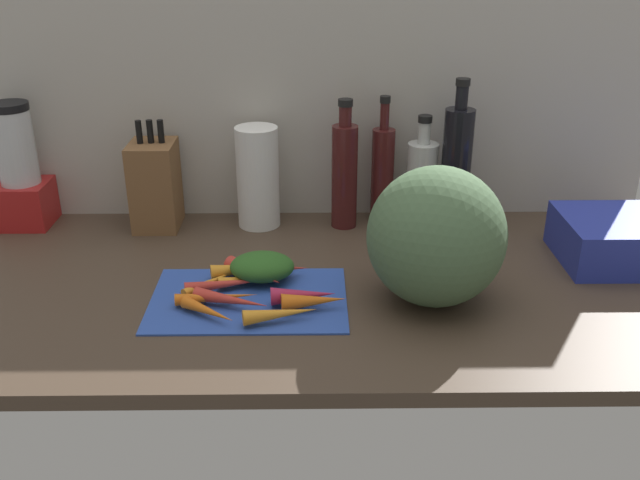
{
  "coord_description": "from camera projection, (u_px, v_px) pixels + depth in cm",
  "views": [
    {
      "loc": [
        1.02,
        -131.82,
        68.47
      ],
      "look_at": [
        2.53,
        -10.23,
        13.55
      ],
      "focal_mm": 39.34,
      "sensor_mm": 36.0,
      "label": 1
    }
  ],
  "objects": [
    {
      "name": "blender_appliance",
      "position": [
        20.0,
        174.0,
        1.7
      ],
      "size": [
        12.36,
        12.36,
        30.6
      ],
      "color": "red",
      "rests_on": "ground_plane"
    },
    {
      "name": "carrot_5",
      "position": [
        245.0,
        279.0,
        1.44
      ],
      "size": [
        11.33,
        5.07,
        2.21
      ],
      "primitive_type": "cone",
      "rotation": [
        0.0,
        1.57,
        0.27
      ],
      "color": "orange",
      "rests_on": "cutting_board"
    },
    {
      "name": "carrot_7",
      "position": [
        254.0,
        273.0,
        1.45
      ],
      "size": [
        13.29,
        11.77,
        3.53
      ],
      "primitive_type": "cone",
      "rotation": [
        0.0,
        1.57,
        -0.69
      ],
      "color": "red",
      "rests_on": "cutting_board"
    },
    {
      "name": "carrot_10",
      "position": [
        211.0,
        282.0,
        1.43
      ],
      "size": [
        10.8,
        11.49,
        2.05
      ],
      "primitive_type": "cone",
      "rotation": [
        0.0,
        1.57,
        0.83
      ],
      "color": "orange",
      "rests_on": "cutting_board"
    },
    {
      "name": "carrot_3",
      "position": [
        280.0,
        314.0,
        1.3
      ],
      "size": [
        14.35,
        6.03,
        2.97
      ],
      "primitive_type": "cone",
      "rotation": [
        0.0,
        1.57,
        0.23
      ],
      "color": "orange",
      "rests_on": "cutting_board"
    },
    {
      "name": "carrot_11",
      "position": [
        228.0,
        284.0,
        1.42
      ],
      "size": [
        17.45,
        6.56,
        2.55
      ],
      "primitive_type": "cone",
      "rotation": [
        0.0,
        1.57,
        0.24
      ],
      "color": "red",
      "rests_on": "cutting_board"
    },
    {
      "name": "wall_back",
      "position": [
        307.0,
        97.0,
        1.71
      ],
      "size": [
        170.0,
        3.0,
        60.0
      ],
      "primitive_type": "cube",
      "color": "#BCB7AD",
      "rests_on": "ground_plane"
    },
    {
      "name": "carrot_0",
      "position": [
        231.0,
        300.0,
        1.35
      ],
      "size": [
        15.34,
        7.66,
        2.93
      ],
      "primitive_type": "cone",
      "rotation": [
        0.0,
        1.57,
        -0.33
      ],
      "color": "red",
      "rests_on": "cutting_board"
    },
    {
      "name": "carrot_4",
      "position": [
        303.0,
        295.0,
        1.36
      ],
      "size": [
        12.91,
        4.62,
        3.57
      ],
      "primitive_type": "cone",
      "rotation": [
        0.0,
        1.57,
        0.08
      ],
      "color": "#B2264C",
      "rests_on": "cutting_board"
    },
    {
      "name": "bottle_3",
      "position": [
        456.0,
        167.0,
        1.68
      ],
      "size": [
        7.1,
        7.1,
        36.49
      ],
      "color": "black",
      "rests_on": "ground_plane"
    },
    {
      "name": "dish_rack",
      "position": [
        612.0,
        240.0,
        1.54
      ],
      "size": [
        22.25,
        22.32,
        10.09
      ],
      "primitive_type": "cube",
      "color": "#2838AD",
      "rests_on": "ground_plane"
    },
    {
      "name": "bottle_2",
      "position": [
        421.0,
        182.0,
        1.71
      ],
      "size": [
        7.45,
        7.45,
        27.44
      ],
      "color": "silver",
      "rests_on": "ground_plane"
    },
    {
      "name": "knife_block",
      "position": [
        155.0,
        185.0,
        1.7
      ],
      "size": [
        10.73,
        12.79,
        26.74
      ],
      "color": "brown",
      "rests_on": "ground_plane"
    },
    {
      "name": "carrot_9",
      "position": [
        208.0,
        311.0,
        1.32
      ],
      "size": [
        11.4,
        9.21,
        2.48
      ],
      "primitive_type": "cone",
      "rotation": [
        0.0,
        1.57,
        -0.63
      ],
      "color": "orange",
      "rests_on": "cutting_board"
    },
    {
      "name": "carrot_8",
      "position": [
        273.0,
        269.0,
        1.47
      ],
      "size": [
        15.28,
        3.49,
        3.21
      ],
      "primitive_type": "cone",
      "rotation": [
        0.0,
        1.57,
        0.02
      ],
      "color": "red",
      "rests_on": "cutting_board"
    },
    {
      "name": "ground_plane",
      "position": [
        308.0,
        285.0,
        1.49
      ],
      "size": [
        170.0,
        80.0,
        3.0
      ],
      "primitive_type": "cube",
      "color": "#47382B"
    },
    {
      "name": "bottle_1",
      "position": [
        382.0,
        172.0,
        1.73
      ],
      "size": [
        5.64,
        5.64,
        31.49
      ],
      "color": "#471919",
      "rests_on": "ground_plane"
    },
    {
      "name": "bottle_0",
      "position": [
        344.0,
        173.0,
        1.69
      ],
      "size": [
        6.28,
        6.28,
        31.65
      ],
      "color": "#471919",
      "rests_on": "ground_plane"
    },
    {
      "name": "carrot_1",
      "position": [
        243.0,
        270.0,
        1.47
      ],
      "size": [
        13.71,
        6.22,
        3.13
      ],
      "primitive_type": "cone",
      "rotation": [
        0.0,
        1.57,
        0.24
      ],
      "color": "orange",
      "rests_on": "cutting_board"
    },
    {
      "name": "cutting_board",
      "position": [
        249.0,
        298.0,
        1.4
      ],
      "size": [
        38.96,
        26.45,
        0.8
      ],
      "primitive_type": "cube",
      "color": "#2D51B7",
      "rests_on": "ground_plane"
    },
    {
      "name": "winter_squash",
      "position": [
        436.0,
        237.0,
        1.34
      ],
      "size": [
        26.81,
        26.04,
        27.55
      ],
      "primitive_type": "ellipsoid",
      "color": "#4C6B47",
      "rests_on": "ground_plane"
    },
    {
      "name": "paper_towel_roll",
      "position": [
        258.0,
        177.0,
        1.7
      ],
      "size": [
        10.3,
        10.3,
        24.82
      ],
      "primitive_type": "cylinder",
      "color": "white",
      "rests_on": "ground_plane"
    },
    {
      "name": "carrot_greens_pile",
      "position": [
        262.0,
        267.0,
        1.45
      ],
      "size": [
        13.4,
        10.3,
        5.67
      ],
      "primitive_type": "ellipsoid",
      "color": "#2D6023",
      "rests_on": "cutting_board"
    },
    {
      "name": "carrot_6",
      "position": [
        314.0,
        301.0,
        1.34
      ],
      "size": [
        12.82,
        4.9,
        3.46
      ],
      "primitive_type": "cone",
      "rotation": [
        0.0,
        1.57,
        0.12
      ],
      "color": "orange",
      "rests_on": "cutting_board"
    },
    {
      "name": "carrot_2",
      "position": [
        217.0,
        297.0,
        1.37
      ],
      "size": [
        16.2,
        4.44,
        2.43
      ],
      "primitive_type": "cone",
      "rotation": [
        0.0,
        1.57,
        0.13
      ],
      "color": "orange",
      "rests_on": "cutting_board"
    }
  ]
}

